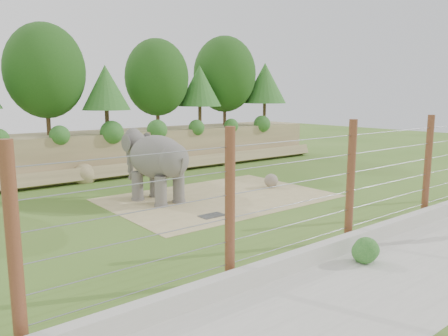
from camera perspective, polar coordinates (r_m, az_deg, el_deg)
ground at (r=17.90m, az=4.02°, el=-5.89°), size 90.00×90.00×0.00m
back_embankment at (r=28.19m, az=-12.83°, el=7.69°), size 30.00×5.52×8.77m
dirt_patch at (r=20.42m, az=-0.66°, el=-3.90°), size 10.00×7.00×0.02m
drain_grate at (r=17.38m, az=-1.59°, el=-6.22°), size 1.00×0.60×0.03m
elephant at (r=19.66m, az=-8.69°, el=0.11°), size 2.23×4.08×3.14m
stone_ball at (r=22.68m, az=6.18°, el=-1.65°), size 0.71×0.71×0.71m
retaining_wall at (r=14.71m, az=17.49°, el=-8.74°), size 26.00×0.35×0.50m
walkway at (r=13.85m, az=24.43°, el=-11.39°), size 26.00×4.00×0.01m
barrier_fence at (r=14.54m, az=16.20°, el=-1.75°), size 20.26×0.26×4.00m
walkway_shrub at (r=13.29m, az=17.45°, el=-10.14°), size 0.73×0.73×0.73m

